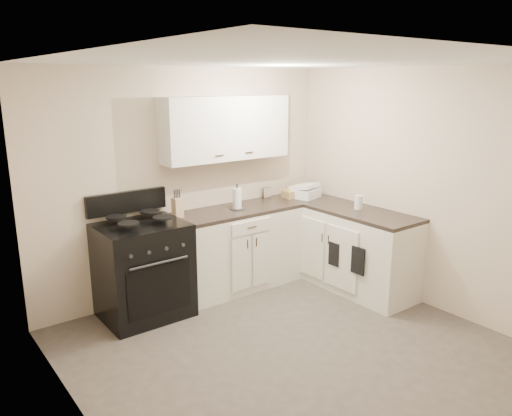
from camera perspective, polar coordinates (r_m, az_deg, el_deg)
floor at (r=4.67m, az=4.23°, el=-15.92°), size 3.60×3.60×0.00m
ceiling at (r=4.04m, az=4.90°, el=16.43°), size 3.60×3.60×0.00m
wall_back at (r=5.62m, az=-7.78°, el=2.89°), size 3.60×0.00×3.60m
wall_right at (r=5.52m, az=18.65°, el=2.07°), size 0.00×3.60×3.60m
wall_left at (r=3.32m, az=-19.49°, el=-5.82°), size 0.00×3.60×3.60m
wall_front at (r=3.15m, az=27.07°, el=-7.68°), size 3.60×0.00×3.60m
base_cabinets_back at (r=5.80m, az=-2.37°, el=-4.82°), size 1.55×0.60×0.90m
base_cabinets_right at (r=6.00m, az=9.71°, el=-4.34°), size 0.60×1.90×0.90m
countertop_back at (r=5.66m, az=-2.42°, el=-0.32°), size 1.55×0.60×0.04m
countertop_right at (r=5.87m, az=9.90°, el=0.01°), size 0.60×1.90×0.04m
upper_cabinets at (r=5.63m, az=-3.41°, el=9.10°), size 1.55×0.30×0.70m
stove at (r=5.24m, az=-12.82°, el=-7.20°), size 0.85×0.73×1.03m
knife_block at (r=5.33m, az=-8.95°, el=0.01°), size 0.11×0.10×0.22m
paper_towel at (r=5.63m, az=-2.17°, el=1.07°), size 0.13×0.13×0.24m
picture_frame at (r=6.20m, az=1.21°, el=1.78°), size 0.11×0.04×0.13m
wicker_basket at (r=6.25m, az=4.37°, el=1.65°), size 0.29×0.21×0.09m
countertop_grill at (r=6.24m, az=5.64°, el=1.71°), size 0.37×0.35×0.11m
glass_jar at (r=5.76m, az=11.64°, el=0.65°), size 0.12×0.12×0.16m
oven_mitt_near at (r=5.42m, az=11.57°, el=-5.91°), size 0.02×0.17×0.30m
oven_mitt_far at (r=5.65m, az=8.91°, el=-5.24°), size 0.02×0.15×0.27m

